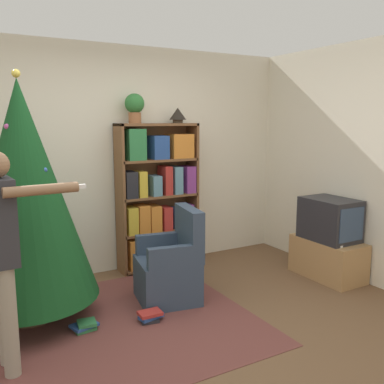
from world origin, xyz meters
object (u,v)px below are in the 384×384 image
(television, at_px, (330,219))
(standing_person, at_px, (3,245))
(bookshelf, at_px, (158,199))
(potted_plant, at_px, (135,106))
(armchair, at_px, (171,268))
(christmas_tree, at_px, (24,192))
(table_lamp, at_px, (178,114))

(television, relative_size, standing_person, 0.39)
(bookshelf, height_order, television, bookshelf)
(bookshelf, distance_m, potted_plant, 1.11)
(armchair, xyz_separation_m, standing_person, (-1.54, -0.51, 0.60))
(christmas_tree, xyz_separation_m, table_lamp, (1.86, 0.72, 0.67))
(standing_person, relative_size, table_lamp, 7.80)
(christmas_tree, distance_m, standing_person, 0.81)
(bookshelf, relative_size, potted_plant, 5.25)
(armchair, bearing_deg, bookshelf, 171.68)
(bookshelf, relative_size, television, 2.86)
(armchair, height_order, table_lamp, table_lamp)
(christmas_tree, height_order, table_lamp, christmas_tree)
(television, xyz_separation_m, potted_plant, (-1.79, 1.26, 1.24))
(bookshelf, distance_m, table_lamp, 1.02)
(christmas_tree, bearing_deg, potted_plant, 28.75)
(standing_person, height_order, potted_plant, potted_plant)
(television, bearing_deg, potted_plant, 144.88)
(potted_plant, height_order, table_lamp, potted_plant)
(christmas_tree, xyz_separation_m, standing_person, (-0.25, -0.73, -0.24))
(standing_person, bearing_deg, armchair, 104.99)
(table_lamp, bearing_deg, christmas_tree, -158.77)
(television, distance_m, table_lamp, 2.11)
(bookshelf, height_order, standing_person, bookshelf)
(bookshelf, xyz_separation_m, potted_plant, (-0.27, 0.01, 1.08))
(standing_person, bearing_deg, bookshelf, 124.76)
(potted_plant, bearing_deg, television, -35.12)
(television, xyz_separation_m, armchair, (-1.82, 0.31, -0.35))
(christmas_tree, distance_m, potted_plant, 1.68)
(bookshelf, bearing_deg, armchair, -108.00)
(television, height_order, standing_person, standing_person)
(christmas_tree, relative_size, standing_person, 1.39)
(standing_person, bearing_deg, potted_plant, 129.45)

